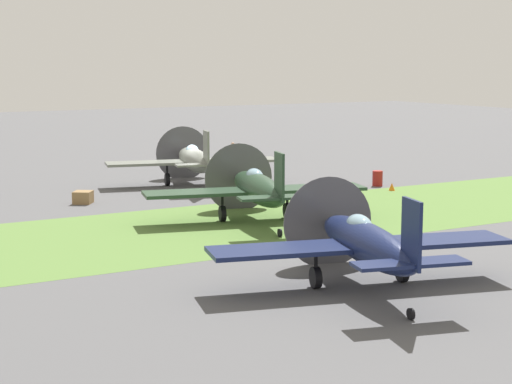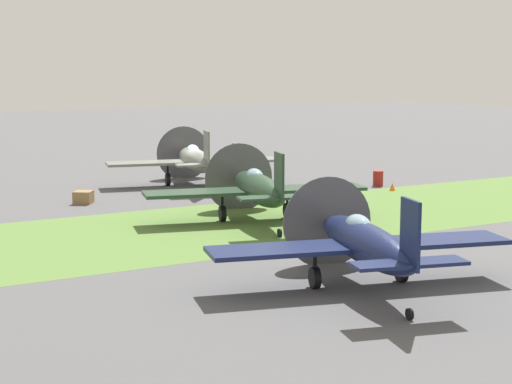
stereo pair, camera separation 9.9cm
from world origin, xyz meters
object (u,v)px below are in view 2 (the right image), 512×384
at_px(fuel_drum, 378,178).
at_px(runway_marker_cone, 392,187).
at_px(ground_crew_chief, 234,154).
at_px(supply_crate, 83,197).
at_px(airplane_wingman, 257,188).
at_px(airplane_lead, 194,160).
at_px(airplane_trail, 363,242).

xyz_separation_m(fuel_drum, runway_marker_cone, (-0.41, -1.84, -0.23)).
xyz_separation_m(ground_crew_chief, supply_crate, (-13.94, -9.62, -0.59)).
bearing_deg(supply_crate, runway_marker_cone, -15.03).
height_order(airplane_wingman, supply_crate, airplane_wingman).
relative_size(airplane_lead, airplane_wingman, 1.00).
bearing_deg(airplane_trail, supply_crate, 112.22).
bearing_deg(ground_crew_chief, runway_marker_cone, -113.50).
xyz_separation_m(ground_crew_chief, runway_marker_cone, (2.71, -14.09, -0.69)).
relative_size(airplane_trail, runway_marker_cone, 23.05).
xyz_separation_m(airplane_wingman, airplane_trail, (-2.69, -11.62, -0.04)).
xyz_separation_m(airplane_lead, fuel_drum, (9.30, -5.57, -1.09)).
distance_m(airplane_lead, airplane_trail, 23.84).
xyz_separation_m(airplane_lead, airplane_trail, (-5.07, -23.29, -0.03)).
bearing_deg(supply_crate, airplane_wingman, -58.38).
distance_m(ground_crew_chief, runway_marker_cone, 14.36).
distance_m(airplane_trail, fuel_drum, 22.84).
relative_size(fuel_drum, runway_marker_cone, 2.05).
xyz_separation_m(airplane_wingman, runway_marker_cone, (11.27, 4.26, -1.33)).
height_order(ground_crew_chief, runway_marker_cone, ground_crew_chief).
bearing_deg(airplane_trail, airplane_lead, 92.43).
height_order(airplane_wingman, airplane_trail, airplane_wingman).
bearing_deg(airplane_lead, fuel_drum, -16.85).
bearing_deg(fuel_drum, airplane_lead, 149.09).
bearing_deg(ground_crew_chief, fuel_drum, -110.11).
height_order(airplane_wingman, ground_crew_chief, airplane_wingman).
relative_size(airplane_lead, airplane_trail, 1.02).
distance_m(airplane_wingman, airplane_trail, 11.93).
relative_size(airplane_trail, fuel_drum, 11.27).
height_order(airplane_wingman, fuel_drum, airplane_wingman).
distance_m(airplane_wingman, ground_crew_chief, 20.26).
xyz_separation_m(airplane_trail, runway_marker_cone, (13.96, 15.88, -1.29)).
bearing_deg(airplane_wingman, fuel_drum, 42.20).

